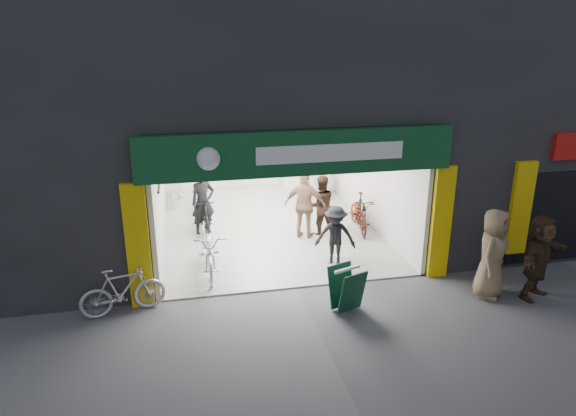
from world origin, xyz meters
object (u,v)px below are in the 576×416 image
object	(u,v)px
bike_left_front	(210,251)
bike_right_front	(361,214)
parked_bike	(123,291)
sandwich_board	(347,288)
pedestrian_near	(492,254)

from	to	relation	value
bike_left_front	bike_right_front	xyz separation A→B (m)	(4.30, 1.73, 0.00)
parked_bike	sandwich_board	xyz separation A→B (m)	(4.35, -0.78, -0.01)
parked_bike	pedestrian_near	distance (m)	7.53
bike_left_front	parked_bike	world-z (taller)	bike_left_front
pedestrian_near	bike_right_front	bearing A→B (deg)	64.80
sandwich_board	bike_left_front	bearing A→B (deg)	118.68
bike_left_front	pedestrian_near	world-z (taller)	pedestrian_near
parked_bike	pedestrian_near	xyz separation A→B (m)	(7.47, -0.83, 0.46)
bike_left_front	bike_right_front	bearing A→B (deg)	22.96
bike_left_front	bike_right_front	distance (m)	4.63
bike_left_front	sandwich_board	size ratio (longest dim) A/B	2.27
parked_bike	sandwich_board	world-z (taller)	parked_bike
sandwich_board	bike_right_front	bearing A→B (deg)	47.08
bike_left_front	pedestrian_near	bearing A→B (deg)	-21.30
bike_right_front	pedestrian_near	size ratio (longest dim) A/B	0.92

